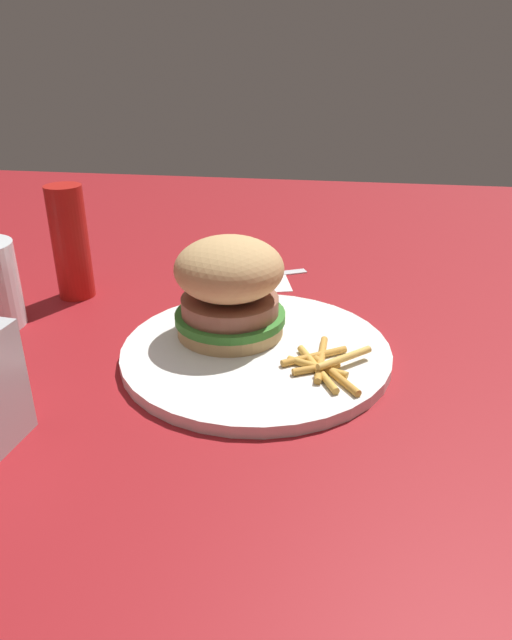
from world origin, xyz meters
The scene contains 7 objects.
ground_plane centered at (0.00, 0.00, 0.00)m, with size 1.60×1.60×0.00m, color maroon.
plate centered at (-0.02, -0.03, 0.01)m, with size 0.27×0.27×0.01m, color white.
sandwich centered at (-0.05, 0.00, 0.06)m, with size 0.12×0.12×0.10m.
fries_pile centered at (0.05, -0.06, 0.02)m, with size 0.09×0.10×0.01m.
napkin centered at (-0.06, 0.18, 0.00)m, with size 0.11×0.11×0.00m, color white.
fork centered at (-0.07, 0.18, 0.00)m, with size 0.16×0.09×0.00m.
ketchup_bottle centered at (-0.26, 0.09, 0.07)m, with size 0.04×0.04×0.14m, color #B21914.
Camera 1 is at (0.06, -0.54, 0.29)m, focal length 32.71 mm.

